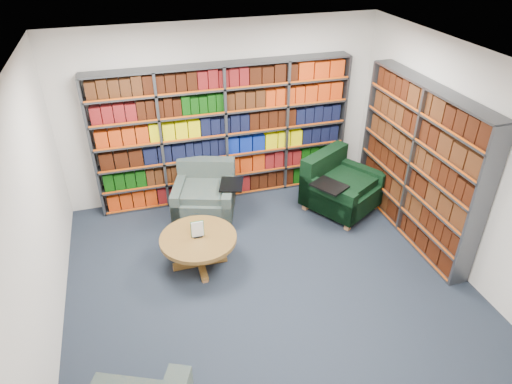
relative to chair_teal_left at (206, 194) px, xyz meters
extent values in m
cube|color=#18202E|center=(0.44, -1.88, -0.33)|extent=(5.00, 5.00, 0.01)
cube|color=white|center=(0.44, -1.88, 2.48)|extent=(5.00, 5.00, 0.01)
cube|color=silver|center=(0.44, 0.62, 1.07)|extent=(5.00, 0.01, 2.80)
cube|color=silver|center=(0.44, -4.39, 1.07)|extent=(5.00, 0.01, 2.80)
cube|color=silver|center=(-2.06, -1.88, 1.07)|extent=(0.01, 5.00, 2.80)
cube|color=silver|center=(2.95, -1.88, 1.07)|extent=(0.01, 5.00, 2.80)
cube|color=#47494F|center=(0.44, 0.46, 0.77)|extent=(4.00, 0.28, 2.20)
cube|color=silver|center=(0.44, 0.59, 0.77)|extent=(4.00, 0.02, 2.20)
cube|color=#D84C0A|center=(0.44, 0.33, 0.77)|extent=(4.00, 0.01, 2.20)
cube|color=#A22C08|center=(0.44, 0.46, -0.15)|extent=(3.88, 0.21, 0.29)
cube|color=#073105|center=(0.44, 0.46, 0.22)|extent=(3.88, 0.21, 0.29)
cube|color=black|center=(0.44, 0.46, 0.58)|extent=(3.88, 0.21, 0.29)
cube|color=#A22C08|center=(0.44, 0.46, 0.95)|extent=(3.88, 0.21, 0.29)
cube|color=#620F10|center=(0.44, 0.46, 1.32)|extent=(3.88, 0.21, 0.29)
cube|color=#381A0A|center=(0.44, 0.46, 1.68)|extent=(3.88, 0.21, 0.29)
cube|color=#47494F|center=(2.78, -1.28, 0.77)|extent=(0.28, 2.50, 2.20)
cube|color=silver|center=(2.91, -1.28, 0.77)|extent=(0.02, 2.50, 2.20)
cube|color=#D84C0A|center=(2.65, -1.28, 0.77)|extent=(0.02, 2.50, 2.20)
cube|color=#381A0A|center=(2.78, -1.28, -0.15)|extent=(0.21, 2.38, 0.29)
cube|color=black|center=(2.78, -1.28, 0.22)|extent=(0.21, 2.38, 0.29)
cube|color=black|center=(2.78, -1.28, 0.58)|extent=(0.21, 2.38, 0.29)
cube|color=#381A0A|center=(2.78, -1.28, 0.95)|extent=(0.21, 2.38, 0.29)
cube|color=#381A0A|center=(2.78, -1.28, 1.32)|extent=(0.21, 2.38, 0.29)
cube|color=black|center=(2.78, -1.28, 1.68)|extent=(0.21, 2.38, 0.29)
cube|color=#0B293B|center=(-0.03, -0.08, -0.07)|extent=(1.13, 1.13, 0.32)
cube|color=#0B293B|center=(0.08, 0.25, 0.13)|extent=(0.91, 0.47, 0.72)
cube|color=#0B293B|center=(-0.39, 0.04, 0.01)|extent=(0.41, 0.89, 0.48)
cube|color=#0B293B|center=(0.33, -0.20, 0.01)|extent=(0.41, 0.89, 0.48)
cube|color=black|center=(0.36, -0.26, 0.27)|extent=(0.46, 0.52, 0.02)
cube|color=#94623C|center=(-0.50, -0.32, -0.28)|extent=(0.09, 0.09, 0.10)
cube|color=#94623C|center=(0.20, -0.55, -0.28)|extent=(0.09, 0.09, 0.10)
cube|color=#94623C|center=(-0.26, 0.38, -0.28)|extent=(0.09, 0.09, 0.10)
cube|color=#94623C|center=(0.43, 0.15, -0.28)|extent=(0.09, 0.09, 0.10)
cube|color=black|center=(2.09, -0.51, -0.05)|extent=(1.34, 1.34, 0.35)
cube|color=black|center=(1.90, -0.19, 0.17)|extent=(0.95, 0.68, 0.78)
cube|color=black|center=(1.73, -0.72, 0.04)|extent=(0.63, 0.92, 0.52)
cube|color=black|center=(2.45, -0.30, 0.04)|extent=(0.63, 0.92, 0.52)
cube|color=black|center=(1.71, -0.80, 0.32)|extent=(0.56, 0.60, 0.03)
cube|color=#94623C|center=(1.95, -1.06, -0.27)|extent=(0.10, 0.10, 0.11)
cube|color=#94623C|center=(2.64, -0.66, -0.27)|extent=(0.10, 0.10, 0.11)
cube|color=#94623C|center=(1.54, -0.37, -0.27)|extent=(0.10, 0.10, 0.11)
cube|color=#94623C|center=(2.23, 0.04, -0.27)|extent=(0.10, 0.10, 0.11)
cylinder|color=olive|center=(-0.33, -1.25, 0.12)|extent=(1.01, 1.01, 0.06)
cylinder|color=olive|center=(-0.33, -1.25, -0.10)|extent=(0.13, 0.13, 0.40)
cube|color=olive|center=(-0.33, -1.25, -0.28)|extent=(0.73, 0.09, 0.07)
cube|color=olive|center=(-0.33, -1.25, -0.28)|extent=(0.09, 0.73, 0.07)
cube|color=black|center=(-0.33, -1.25, 0.15)|extent=(0.11, 0.06, 0.01)
cube|color=white|center=(-0.33, -1.25, 0.27)|extent=(0.16, 0.01, 0.22)
cube|color=#145926|center=(-0.33, -1.24, 0.27)|extent=(0.17, 0.00, 0.24)
camera|label=1|loc=(-0.95, -6.01, 3.76)|focal=32.00mm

